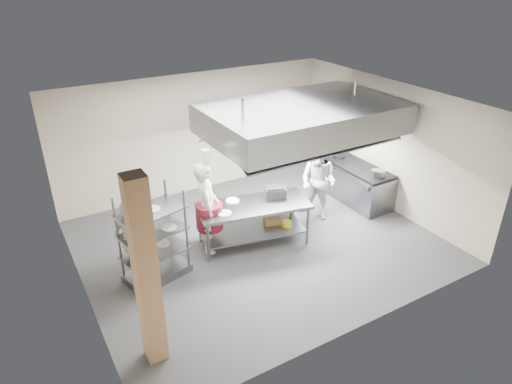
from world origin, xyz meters
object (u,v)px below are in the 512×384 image
chef_head (207,208)px  stockpot (380,174)px  chef_line (318,182)px  island (254,223)px  griddle (275,192)px  cooking_range (355,183)px  chef_plating (132,243)px  pass_rack (153,237)px

chef_head → stockpot: bearing=-78.0°
chef_head → chef_line: 2.72m
island → chef_line: size_ratio=1.27×
chef_head → griddle: bearing=-77.5°
island → cooking_range: (3.15, 0.45, -0.04)m
cooking_range → griddle: griddle is taller
chef_plating → stockpot: bearing=68.3°
chef_plating → griddle: chef_plating is taller
pass_rack → griddle: bearing=-10.9°
stockpot → island: bearing=174.3°
island → cooking_range: size_ratio=1.13×
chef_line → stockpot: bearing=48.2°
pass_rack → cooking_range: (5.30, 0.54, -0.45)m
island → chef_line: chef_line is taller
chef_head → chef_line: (2.71, -0.05, -0.07)m
chef_plating → pass_rack: bearing=65.8°
chef_head → cooking_range: bearing=-67.3°
griddle → stockpot: 2.62m
cooking_range → griddle: bearing=-171.5°
cooking_range → chef_line: chef_line is taller
pass_rack → cooking_range: 5.35m
island → griddle: 0.80m
island → pass_rack: bearing=-165.8°
pass_rack → stockpot: bearing=-16.5°
pass_rack → chef_line: bearing=-9.8°
chef_head → griddle: 1.50m
chef_plating → griddle: 3.10m
pass_rack → chef_line: (3.95, 0.29, 0.03)m
cooking_range → chef_line: 1.46m
island → chef_line: (1.80, 0.21, 0.44)m
chef_line → pass_rack: bearing=-106.5°
island → griddle: (0.57, 0.07, 0.56)m
pass_rack → chef_line: 3.96m
cooking_range → griddle: size_ratio=4.71×
chef_line → chef_plating: size_ratio=1.06×
chef_plating → griddle: bearing=73.1°
chef_line → stockpot: (1.36, -0.52, 0.09)m
island → stockpot: stockpot is taller
chef_head → griddle: chef_head is taller
griddle → stockpot: size_ratio=1.72×
griddle → cooking_range: bearing=31.9°
griddle → chef_plating: bearing=-154.5°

